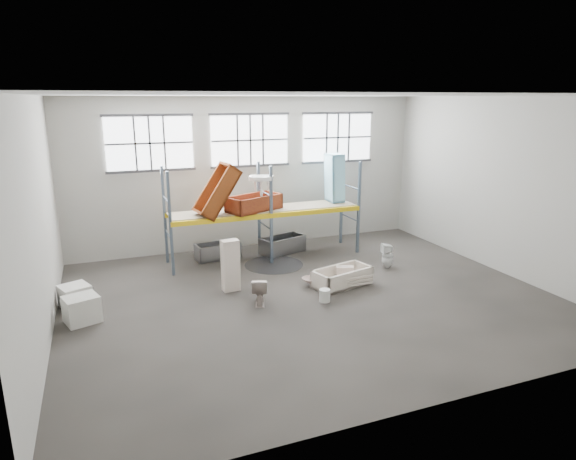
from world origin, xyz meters
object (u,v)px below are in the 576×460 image
toilet_white (388,256)px  carton_near (82,309)px  cistern_tall (231,265)px  steel_tub_left (218,251)px  toilet_beige (259,290)px  rust_tub_flat (254,203)px  bucket (325,295)px  blue_tub_upright (334,178)px  bathtub_beige (342,277)px  steel_tub_right (282,245)px

toilet_white → carton_near: size_ratio=1.05×
cistern_tall → steel_tub_left: cistern_tall is taller
toilet_beige → cistern_tall: cistern_tall is taller
carton_near → rust_tub_flat: bearing=29.8°
toilet_beige → steel_tub_left: size_ratio=0.51×
toilet_beige → carton_near: toilet_beige is taller
toilet_beige → bucket: size_ratio=2.18×
toilet_beige → blue_tub_upright: bearing=-117.6°
steel_tub_left → cistern_tall: bearing=-96.1°
toilet_white → rust_tub_flat: 4.35m
cistern_tall → blue_tub_upright: blue_tub_upright is taller
toilet_white → bucket: size_ratio=2.36×
rust_tub_flat → carton_near: (-5.01, -2.88, -1.51)m
steel_tub_left → blue_tub_upright: 4.51m
bathtub_beige → toilet_beige: bearing=173.9°
steel_tub_left → steel_tub_right: steel_tub_right is taller
toilet_beige → steel_tub_left: 3.89m
steel_tub_left → bathtub_beige: bearing=-53.6°
bathtub_beige → blue_tub_upright: size_ratio=1.03×
bucket → toilet_beige: bearing=163.2°
cistern_tall → rust_tub_flat: rust_tub_flat is taller
steel_tub_left → carton_near: bearing=-139.1°
bucket → steel_tub_right: bearing=83.9°
toilet_beige → steel_tub_right: toilet_beige is taller
blue_tub_upright → carton_near: bearing=-158.0°
steel_tub_left → blue_tub_upright: size_ratio=0.87×
bathtub_beige → carton_near: carton_near is taller
bathtub_beige → toilet_white: (1.94, 0.81, 0.14)m
steel_tub_right → bucket: (-0.45, -4.20, -0.11)m
bathtub_beige → bucket: size_ratio=5.11×
bathtub_beige → steel_tub_left: bearing=112.0°
steel_tub_right → bucket: 4.22m
cistern_tall → rust_tub_flat: 2.85m
blue_tub_upright → bucket: bearing=-118.8°
bathtub_beige → toilet_white: toilet_white is taller
cistern_tall → blue_tub_upright: bearing=26.0°
steel_tub_right → blue_tub_upright: size_ratio=0.94×
bucket → carton_near: (-5.63, 0.95, 0.15)m
bathtub_beige → rust_tub_flat: size_ratio=0.95×
toilet_beige → toilet_white: (4.41, 1.17, 0.03)m
bucket → carton_near: carton_near is taller
rust_tub_flat → bucket: (0.62, -3.82, -1.66)m
bathtub_beige → cistern_tall: cistern_tall is taller
bucket → blue_tub_upright: bearing=61.2°
toilet_beige → rust_tub_flat: bearing=-87.0°
steel_tub_right → carton_near: size_ratio=2.06×
toilet_beige → bucket: (1.56, -0.47, -0.19)m
cistern_tall → toilet_white: bearing=-4.2°
steel_tub_right → blue_tub_upright: bearing=-2.0°
rust_tub_flat → steel_tub_right: bearing=19.3°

